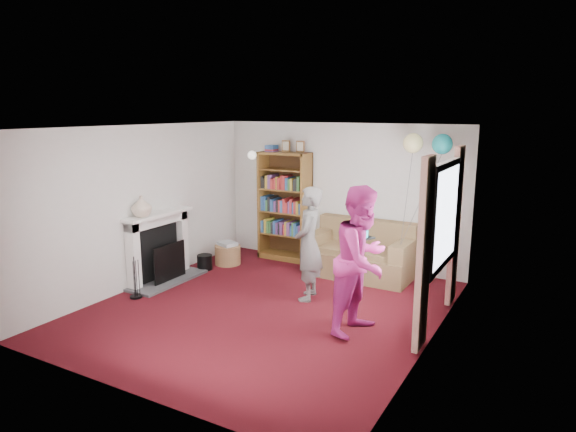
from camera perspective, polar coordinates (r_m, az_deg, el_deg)
The scene contains 16 objects.
ground at distance 7.28m, azimuth -2.44°, elevation -10.25°, with size 5.00×5.00×0.00m, color black.
wall_back at distance 9.10m, azimuth 5.84°, elevation 2.38°, with size 4.50×0.02×2.50m, color silver.
wall_left at distance 8.30m, azimuth -15.90°, elevation 1.07°, with size 0.02×5.00×2.50m, color silver.
wall_right at distance 6.06m, azimuth 15.98°, elevation -2.82°, with size 0.02×5.00×2.50m, color silver.
ceiling at distance 6.75m, azimuth -2.62°, elevation 9.87°, with size 4.50×5.00×0.01m, color white.
fireplace at distance 8.48m, azimuth -13.89°, elevation -3.72°, with size 0.55×1.80×1.12m.
window_bay at distance 6.65m, azimuth 16.72°, elevation -2.00°, with size 0.14×2.02×2.20m.
wall_sconce at distance 9.72m, azimuth -4.00°, elevation 6.77°, with size 0.16×0.23×0.16m.
bookcase at distance 9.40m, azimuth -0.28°, elevation 0.99°, with size 0.93×0.42×2.18m.
sofa at distance 8.68m, azimuth 8.18°, elevation -4.31°, with size 1.71×0.91×0.91m.
wicker_basket at distance 9.27m, azimuth -6.71°, elevation -4.21°, with size 0.46×0.46×0.40m.
person_striped at distance 7.40m, azimuth 2.30°, elevation -3.09°, with size 0.61×0.40×1.66m, color black.
person_magenta at distance 6.35m, azimuth 8.26°, elevation -4.88°, with size 0.90×0.70×1.85m, color #B22377.
birthday_cake at distance 6.65m, azimuth 7.72°, elevation -1.88°, with size 0.33×0.33×0.22m.
balloons at distance 8.07m, azimuth 15.23°, elevation 7.77°, with size 0.75×0.45×1.71m.
mantel_vase at distance 8.10m, azimuth -15.97°, elevation 1.05°, with size 0.31×0.31×0.32m, color beige.
Camera 1 is at (3.57, -5.73, 2.74)m, focal length 32.00 mm.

